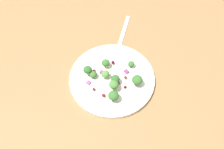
# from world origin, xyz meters

# --- Properties ---
(ground_plane) EXTENTS (1.80, 1.80, 0.02)m
(ground_plane) POSITION_xyz_m (0.00, 0.00, -0.01)
(ground_plane) COLOR olive
(plate) EXTENTS (0.25, 0.25, 0.02)m
(plate) POSITION_xyz_m (-0.03, -0.03, 0.01)
(plate) COLOR white
(plate) RESTS_ON ground_plane
(dressing_pool) EXTENTS (0.14, 0.14, 0.00)m
(dressing_pool) POSITION_xyz_m (-0.03, -0.03, 0.01)
(dressing_pool) COLOR white
(dressing_pool) RESTS_ON plate
(broccoli_floret_0) EXTENTS (0.03, 0.03, 0.03)m
(broccoli_floret_0) POSITION_xyz_m (0.03, 0.02, 0.03)
(broccoli_floret_0) COLOR #9EC684
(broccoli_floret_0) RESTS_ON plate
(broccoli_floret_1) EXTENTS (0.02, 0.02, 0.02)m
(broccoli_floret_1) POSITION_xyz_m (-0.09, -0.00, 0.02)
(broccoli_floret_1) COLOR #9EC684
(broccoli_floret_1) RESTS_ON plate
(broccoli_floret_2) EXTENTS (0.02, 0.02, 0.02)m
(broccoli_floret_2) POSITION_xyz_m (-0.02, -0.04, 0.03)
(broccoli_floret_2) COLOR #ADD18E
(broccoli_floret_2) RESTS_ON plate
(broccoli_floret_3) EXTENTS (0.02, 0.02, 0.03)m
(broccoli_floret_3) POSITION_xyz_m (0.00, -0.09, 0.03)
(broccoli_floret_3) COLOR #8EB77A
(broccoli_floret_3) RESTS_ON plate
(broccoli_floret_4) EXTENTS (0.03, 0.03, 0.03)m
(broccoli_floret_4) POSITION_xyz_m (0.00, -0.00, 0.04)
(broccoli_floret_4) COLOR #9EC684
(broccoli_floret_4) RESTS_ON plate
(broccoli_floret_5) EXTENTS (0.02, 0.02, 0.02)m
(broccoli_floret_5) POSITION_xyz_m (-0.05, -0.06, 0.03)
(broccoli_floret_5) COLOR #ADD18E
(broccoli_floret_5) RESTS_ON plate
(broccoli_floret_6) EXTENTS (0.03, 0.03, 0.03)m
(broccoli_floret_6) POSITION_xyz_m (-0.05, 0.04, 0.03)
(broccoli_floret_6) COLOR #9EC684
(broccoli_floret_6) RESTS_ON plate
(broccoli_floret_7) EXTENTS (0.02, 0.02, 0.02)m
(broccoli_floret_7) POSITION_xyz_m (-0.00, -0.07, 0.03)
(broccoli_floret_7) COLOR #ADD18E
(broccoli_floret_7) RESTS_ON plate
(broccoli_floret_8) EXTENTS (0.02, 0.02, 0.02)m
(broccoli_floret_8) POSITION_xyz_m (-0.02, -0.01, 0.03)
(broccoli_floret_8) COLOR #8EB77A
(broccoli_floret_8) RESTS_ON plate
(cranberry_0) EXTENTS (0.01, 0.01, 0.01)m
(cranberry_0) POSITION_xyz_m (-0.02, 0.02, 0.02)
(cranberry_0) COLOR #4C0A14
(cranberry_0) RESTS_ON plate
(cranberry_1) EXTENTS (0.01, 0.01, 0.01)m
(cranberry_1) POSITION_xyz_m (-0.05, 0.01, 0.02)
(cranberry_1) COLOR maroon
(cranberry_1) RESTS_ON plate
(cranberry_2) EXTENTS (0.01, 0.01, 0.01)m
(cranberry_2) POSITION_xyz_m (-0.02, -0.08, 0.02)
(cranberry_2) COLOR maroon
(cranberry_2) RESTS_ON plate
(cranberry_3) EXTENTS (0.01, 0.01, 0.01)m
(cranberry_3) POSITION_xyz_m (-0.07, -0.05, 0.02)
(cranberry_3) COLOR #4C0A14
(cranberry_3) RESTS_ON plate
(cranberry_4) EXTENTS (0.01, 0.01, 0.01)m
(cranberry_4) POSITION_xyz_m (0.04, -0.01, 0.02)
(cranberry_4) COLOR maroon
(cranberry_4) RESTS_ON plate
(cranberry_5) EXTENTS (0.01, 0.01, 0.01)m
(cranberry_5) POSITION_xyz_m (0.04, -0.04, 0.02)
(cranberry_5) COLOR maroon
(cranberry_5) RESTS_ON plate
(onion_bit_0) EXTENTS (0.01, 0.02, 0.00)m
(onion_bit_0) POSITION_xyz_m (-0.07, -0.00, 0.02)
(onion_bit_0) COLOR #843D75
(onion_bit_0) RESTS_ON plate
(onion_bit_1) EXTENTS (0.02, 0.01, 0.00)m
(onion_bit_1) POSITION_xyz_m (-0.02, -0.00, 0.02)
(onion_bit_1) COLOR #843D75
(onion_bit_1) RESTS_ON plate
(onion_bit_2) EXTENTS (0.01, 0.01, 0.00)m
(onion_bit_2) POSITION_xyz_m (0.02, -0.07, 0.02)
(onion_bit_2) COLOR #934C84
(onion_bit_2) RESTS_ON plate
(onion_bit_3) EXTENTS (0.01, 0.01, 0.00)m
(onion_bit_3) POSITION_xyz_m (0.02, 0.02, 0.02)
(onion_bit_3) COLOR #843D75
(onion_bit_3) RESTS_ON plate
(onion_bit_4) EXTENTS (0.01, 0.02, 0.01)m
(onion_bit_4) POSITION_xyz_m (-0.03, -0.06, 0.02)
(onion_bit_4) COLOR #843D75
(onion_bit_4) RESTS_ON plate
(fork) EXTENTS (0.18, 0.08, 0.01)m
(fork) POSITION_xyz_m (-0.18, -0.09, 0.00)
(fork) COLOR silver
(fork) RESTS_ON ground_plane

